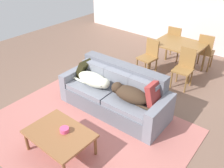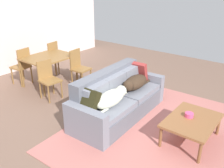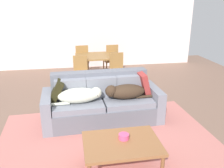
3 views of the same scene
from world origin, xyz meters
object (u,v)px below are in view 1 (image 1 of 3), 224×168
(throw_pillow_by_right_arm, at_px, (155,94))
(coffee_table, at_px, (59,135))
(dog_on_right_cushion, at_px, (129,94))
(dining_chair_near_right, at_px, (184,66))
(couch, at_px, (116,94))
(dining_chair_far_left, at_px, (175,42))
(throw_pillow_by_left_arm, at_px, (86,68))
(bowl_on_coffee_table, at_px, (64,130))
(dining_chair_far_right, at_px, (205,50))
(dining_chair_near_left, at_px, (149,55))
(dining_table, at_px, (179,46))
(dog_on_left_cushion, at_px, (94,80))

(throw_pillow_by_right_arm, xyz_separation_m, coffee_table, (-0.75, -1.56, -0.29))
(dog_on_right_cushion, distance_m, dining_chair_near_right, 1.83)
(couch, relative_size, dining_chair_far_left, 2.31)
(throw_pillow_by_right_arm, relative_size, dining_chair_near_right, 0.49)
(throw_pillow_by_left_arm, distance_m, throw_pillow_by_right_arm, 1.65)
(dog_on_right_cushion, xyz_separation_m, bowl_on_coffee_table, (-0.29, -1.28, -0.15))
(dining_chair_far_right, bearing_deg, dining_chair_near_left, 40.94)
(dining_table, bearing_deg, throw_pillow_by_left_arm, -113.96)
(dog_on_left_cushion, height_order, dining_table, dining_table)
(throw_pillow_by_left_arm, height_order, bowl_on_coffee_table, throw_pillow_by_left_arm)
(dog_on_right_cushion, distance_m, dining_table, 2.41)
(dog_on_right_cushion, distance_m, throw_pillow_by_left_arm, 1.24)
(dining_chair_far_left, bearing_deg, dog_on_right_cushion, 96.69)
(bowl_on_coffee_table, distance_m, dining_chair_far_left, 4.26)
(dining_chair_near_left, height_order, dining_chair_far_right, dining_chair_far_right)
(throw_pillow_by_right_arm, bearing_deg, dining_chair_near_right, 96.97)
(dog_on_right_cushion, bearing_deg, couch, 160.49)
(throw_pillow_by_left_arm, relative_size, dining_chair_far_right, 0.43)
(dog_on_left_cushion, distance_m, bowl_on_coffee_table, 1.34)
(throw_pillow_by_left_arm, relative_size, dining_chair_near_right, 0.45)
(dining_table, xyz_separation_m, dining_chair_far_left, (-0.40, 0.57, -0.16))
(dog_on_right_cushion, height_order, dining_chair_far_left, dining_chair_far_left)
(throw_pillow_by_left_arm, relative_size, dining_chair_far_left, 0.43)
(dining_table, bearing_deg, coffee_table, -91.58)
(couch, relative_size, throw_pillow_by_right_arm, 4.95)
(dog_on_left_cushion, height_order, dining_chair_near_left, dining_chair_near_left)
(dining_table, bearing_deg, dining_chair_near_left, -130.98)
(throw_pillow_by_left_arm, xyz_separation_m, coffee_table, (0.90, -1.50, -0.27))
(dog_on_left_cushion, distance_m, dining_chair_near_right, 2.13)
(dining_chair_near_left, relative_size, dining_chair_near_right, 0.95)
(dog_on_left_cushion, bearing_deg, throw_pillow_by_left_arm, 153.26)
(dining_chair_far_right, bearing_deg, dining_table, 40.28)
(dog_on_right_cushion, distance_m, throw_pillow_by_right_arm, 0.47)
(coffee_table, height_order, dining_chair_near_left, dining_chair_near_left)
(dog_on_right_cushion, relative_size, dining_chair_far_left, 0.92)
(coffee_table, xyz_separation_m, dining_chair_far_left, (-0.29, 4.32, 0.16))
(throw_pillow_by_right_arm, bearing_deg, throw_pillow_by_left_arm, -178.03)
(dog_on_left_cushion, xyz_separation_m, dining_chair_near_left, (0.08, 1.88, -0.11))
(dog_on_left_cushion, height_order, bowl_on_coffee_table, dog_on_left_cushion)
(throw_pillow_by_left_arm, height_order, dining_table, throw_pillow_by_left_arm)
(dining_chair_near_right, bearing_deg, dog_on_right_cushion, -100.87)
(dining_chair_near_left, bearing_deg, dining_chair_near_right, 4.83)
(coffee_table, distance_m, bowl_on_coffee_table, 0.12)
(dining_chair_far_left, bearing_deg, throw_pillow_by_right_arm, 105.45)
(throw_pillow_by_left_arm, bearing_deg, coffee_table, -59.13)
(coffee_table, bearing_deg, dining_chair_far_left, 93.88)
(throw_pillow_by_left_arm, distance_m, dining_chair_far_left, 2.88)
(couch, bearing_deg, throw_pillow_by_right_arm, 3.22)
(couch, distance_m, dining_chair_far_left, 2.85)
(bowl_on_coffee_table, bearing_deg, throw_pillow_by_left_arm, 123.43)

